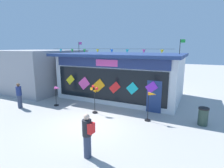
% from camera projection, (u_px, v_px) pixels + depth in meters
% --- Properties ---
extents(ground_plane, '(80.00, 80.00, 0.00)m').
position_uv_depth(ground_plane, '(90.00, 124.00, 9.47)').
color(ground_plane, '#ADAAA5').
extents(kite_shop_building, '(9.43, 6.17, 4.52)m').
position_uv_depth(kite_shop_building, '(122.00, 75.00, 14.57)').
color(kite_shop_building, silver).
rests_on(kite_shop_building, ground_plane).
extents(wind_spinner_far_left, '(0.57, 0.33, 1.38)m').
position_uv_depth(wind_spinner_far_left, '(57.00, 93.00, 12.17)').
color(wind_spinner_far_left, black).
rests_on(wind_spinner_far_left, ground_plane).
extents(wind_spinner_left, '(0.45, 0.32, 1.77)m').
position_uv_depth(wind_spinner_left, '(94.00, 93.00, 10.75)').
color(wind_spinner_left, black).
rests_on(wind_spinner_left, ground_plane).
extents(wind_spinner_center_left, '(0.59, 0.31, 1.63)m').
position_uv_depth(wind_spinner_center_left, '(151.00, 102.00, 9.59)').
color(wind_spinner_center_left, black).
rests_on(wind_spinner_center_left, ground_plane).
extents(person_near_camera, '(0.46, 0.34, 1.68)m').
position_uv_depth(person_near_camera, '(87.00, 135.00, 6.41)').
color(person_near_camera, '#333D56').
rests_on(person_near_camera, ground_plane).
extents(person_mid_plaza, '(0.34, 0.34, 1.68)m').
position_uv_depth(person_mid_plaza, '(19.00, 95.00, 11.80)').
color(person_mid_plaza, '#333D56').
rests_on(person_mid_plaza, ground_plane).
extents(trash_bin, '(0.52, 0.52, 0.94)m').
position_uv_depth(trash_bin, '(203.00, 116.00, 9.21)').
color(trash_bin, '#2D4238').
rests_on(trash_bin, ground_plane).
extents(neighbour_building, '(7.58, 7.16, 3.71)m').
position_uv_depth(neighbour_building, '(37.00, 69.00, 17.69)').
color(neighbour_building, '#99999E').
rests_on(neighbour_building, ground_plane).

